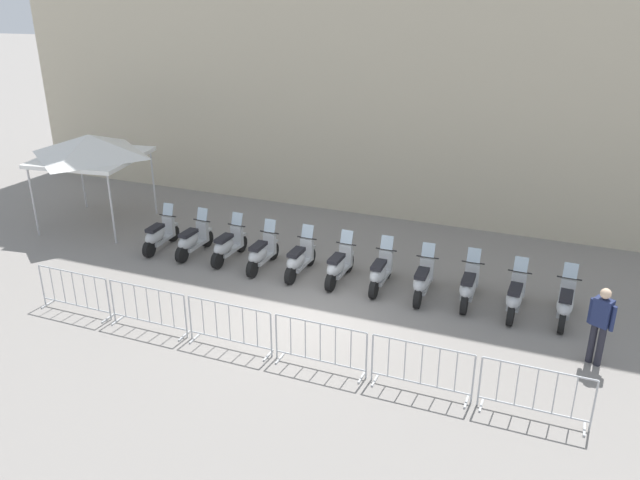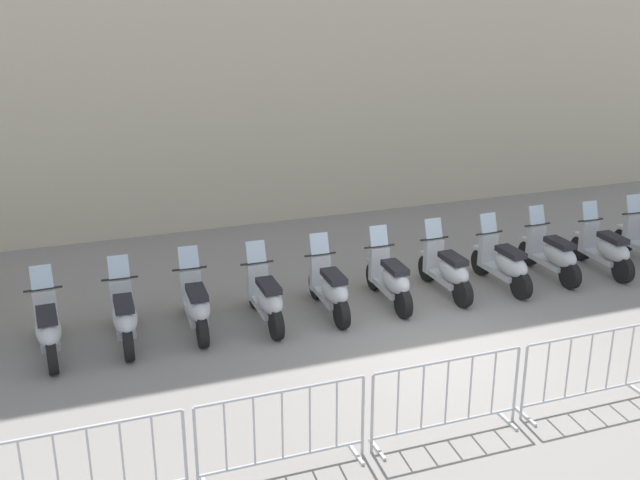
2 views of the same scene
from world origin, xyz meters
name	(u,v)px [view 1 (image 1 of 2)]	position (x,y,z in m)	size (l,w,h in m)	color
ground_plane	(313,312)	(0.00, 0.00, 0.00)	(120.00, 120.00, 0.00)	gray
building_facade	(413,3)	(1.20, 7.91, 6.57)	(28.00, 2.40, 13.14)	beige
motorcycle_0	(159,235)	(-5.21, 2.57, 0.45)	(0.60, 1.72, 1.24)	black
motorcycle_1	(193,240)	(-4.11, 2.44, 0.45)	(0.67, 1.72, 1.24)	black
motorcycle_2	(228,246)	(-3.01, 2.32, 0.45)	(0.67, 1.72, 1.24)	black
motorcycle_3	(261,254)	(-1.93, 2.03, 0.45)	(0.63, 1.72, 1.24)	black
motorcycle_4	(299,260)	(-0.84, 1.88, 0.45)	(0.65, 1.72, 1.24)	black
motorcycle_5	(339,266)	(0.26, 1.74, 0.45)	(0.65, 1.72, 1.24)	black
motorcycle_6	(380,273)	(1.36, 1.60, 0.45)	(0.61, 1.72, 1.24)	black
motorcycle_7	(422,281)	(2.45, 1.38, 0.45)	(0.58, 1.73, 1.24)	black
motorcycle_8	(468,287)	(3.56, 1.31, 0.45)	(0.60, 1.72, 1.24)	black
motorcycle_9	(515,297)	(4.64, 1.04, 0.45)	(0.65, 1.72, 1.24)	black
motorcycle_10	(565,304)	(5.74, 0.95, 0.45)	(0.65, 1.72, 1.24)	black
barrier_segment_0	(75,292)	(-5.46, -1.27, 0.52)	(1.98, 0.71, 1.07)	#B2B5B7
barrier_segment_1	(148,308)	(-3.40, -1.59, 0.52)	(1.98, 0.71, 1.07)	#B2B5B7
barrier_segment_2	(230,326)	(-1.34, -1.90, 0.52)	(1.98, 0.71, 1.07)	#B2B5B7
barrier_segment_3	(320,346)	(0.72, -2.21, 0.52)	(1.98, 0.71, 1.07)	#B2B5B7
barrier_segment_4	(421,368)	(2.78, -2.52, 0.52)	(1.98, 0.71, 1.07)	#B2B5B7
barrier_segment_5	(535,393)	(4.84, -2.83, 0.52)	(1.98, 0.71, 1.07)	#B2B5B7
officer_near_row_end	(600,322)	(6.18, -0.71, 0.98)	(0.47, 0.39, 1.73)	#23232D
canopy_tent	(90,147)	(-8.02, 4.02, 2.52)	(2.91, 2.91, 2.91)	silver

